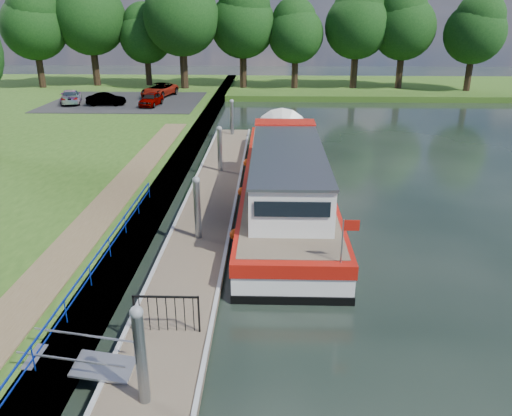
{
  "coord_description": "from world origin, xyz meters",
  "views": [
    {
      "loc": [
        2.84,
        -9.54,
        8.81
      ],
      "look_at": [
        2.28,
        9.22,
        1.4
      ],
      "focal_mm": 35.0,
      "sensor_mm": 36.0,
      "label": 1
    }
  ],
  "objects_px": {
    "barge": "(285,175)",
    "car_d": "(159,90)",
    "car_c": "(71,97)",
    "pontoon": "(212,202)",
    "car_b": "(106,99)",
    "car_a": "(151,99)"
  },
  "relations": [
    {
      "from": "pontoon",
      "to": "car_c",
      "type": "height_order",
      "value": "car_c"
    },
    {
      "from": "car_c",
      "to": "pontoon",
      "type": "bearing_deg",
      "value": 106.27
    },
    {
      "from": "car_d",
      "to": "car_a",
      "type": "bearing_deg",
      "value": -69.76
    },
    {
      "from": "car_a",
      "to": "car_b",
      "type": "bearing_deg",
      "value": -174.51
    },
    {
      "from": "pontoon",
      "to": "barge",
      "type": "distance_m",
      "value": 4.07
    },
    {
      "from": "barge",
      "to": "car_d",
      "type": "height_order",
      "value": "barge"
    },
    {
      "from": "pontoon",
      "to": "barge",
      "type": "bearing_deg",
      "value": 25.08
    },
    {
      "from": "barge",
      "to": "car_c",
      "type": "relative_size",
      "value": 4.91
    },
    {
      "from": "car_c",
      "to": "car_d",
      "type": "xyz_separation_m",
      "value": [
        7.37,
        4.2,
        0.04
      ]
    },
    {
      "from": "pontoon",
      "to": "car_a",
      "type": "xyz_separation_m",
      "value": [
        -8.01,
        22.62,
        1.25
      ]
    },
    {
      "from": "car_d",
      "to": "barge",
      "type": "bearing_deg",
      "value": -49.16
    },
    {
      "from": "barge",
      "to": "car_b",
      "type": "xyz_separation_m",
      "value": [
        -15.76,
        21.04,
        0.31
      ]
    },
    {
      "from": "car_b",
      "to": "car_d",
      "type": "bearing_deg",
      "value": -40.12
    },
    {
      "from": "pontoon",
      "to": "car_a",
      "type": "bearing_deg",
      "value": 109.5
    },
    {
      "from": "car_b",
      "to": "car_a",
      "type": "bearing_deg",
      "value": -95.27
    },
    {
      "from": "pontoon",
      "to": "car_d",
      "type": "relative_size",
      "value": 6.3
    },
    {
      "from": "pontoon",
      "to": "car_d",
      "type": "height_order",
      "value": "car_d"
    },
    {
      "from": "car_b",
      "to": "car_c",
      "type": "height_order",
      "value": "car_c"
    },
    {
      "from": "car_d",
      "to": "car_c",
      "type": "bearing_deg",
      "value": -134.0
    },
    {
      "from": "barge",
      "to": "car_d",
      "type": "relative_size",
      "value": 4.44
    },
    {
      "from": "barge",
      "to": "pontoon",
      "type": "bearing_deg",
      "value": -154.92
    },
    {
      "from": "pontoon",
      "to": "car_c",
      "type": "distance_m",
      "value": 28.46
    }
  ]
}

